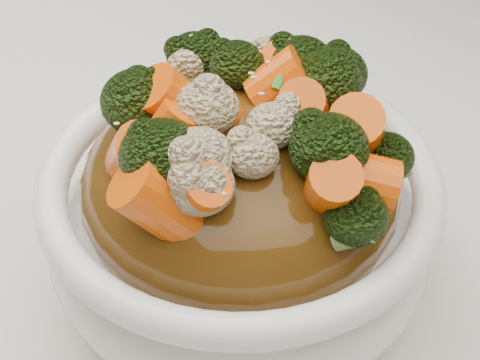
{
  "coord_description": "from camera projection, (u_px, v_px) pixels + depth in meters",
  "views": [
    {
      "loc": [
        0.03,
        -0.32,
        1.08
      ],
      "look_at": [
        0.05,
        -0.04,
        0.82
      ],
      "focal_mm": 55.0,
      "sensor_mm": 36.0,
      "label": 1
    }
  ],
  "objects": [
    {
      "name": "carrots",
      "position": [
        240.0,
        89.0,
        0.34
      ],
      "size": [
        0.18,
        0.18,
        0.05
      ],
      "primitive_type": null,
      "rotation": [
        0.0,
        0.0,
        -0.13
      ],
      "color": "#F25A07",
      "rests_on": "sauce_base"
    },
    {
      "name": "scallions",
      "position": [
        240.0,
        87.0,
        0.34
      ],
      "size": [
        0.14,
        0.14,
        0.02
      ],
      "primitive_type": null,
      "rotation": [
        0.0,
        0.0,
        -0.13
      ],
      "color": "#23891F",
      "rests_on": "sauce_base"
    },
    {
      "name": "sauce_base",
      "position": [
        240.0,
        184.0,
        0.38
      ],
      "size": [
        0.18,
        0.18,
        0.09
      ],
      "primitive_type": "ellipsoid",
      "rotation": [
        0.0,
        0.0,
        -0.13
      ],
      "color": "#4E300D",
      "rests_on": "bowl"
    },
    {
      "name": "bowl",
      "position": [
        240.0,
        222.0,
        0.4
      ],
      "size": [
        0.23,
        0.23,
        0.08
      ],
      "primitive_type": null,
      "rotation": [
        0.0,
        0.0,
        -0.13
      ],
      "color": "white",
      "rests_on": "tablecloth"
    },
    {
      "name": "broccoli",
      "position": [
        240.0,
        91.0,
        0.34
      ],
      "size": [
        0.18,
        0.18,
        0.04
      ],
      "primitive_type": null,
      "rotation": [
        0.0,
        0.0,
        -0.13
      ],
      "color": "black",
      "rests_on": "sauce_base"
    },
    {
      "name": "sesame_seeds",
      "position": [
        240.0,
        87.0,
        0.34
      ],
      "size": [
        0.17,
        0.17,
        0.01
      ],
      "primitive_type": null,
      "rotation": [
        0.0,
        0.0,
        -0.13
      ],
      "color": "beige",
      "rests_on": "sauce_base"
    },
    {
      "name": "cauliflower",
      "position": [
        240.0,
        94.0,
        0.34
      ],
      "size": [
        0.18,
        0.18,
        0.03
      ],
      "primitive_type": null,
      "rotation": [
        0.0,
        0.0,
        -0.13
      ],
      "color": "beige",
      "rests_on": "sauce_base"
    },
    {
      "name": "tablecloth",
      "position": [
        152.0,
        249.0,
        0.47
      ],
      "size": [
        1.2,
        0.8,
        0.04
      ],
      "primitive_type": "cube",
      "color": "white",
      "rests_on": "dining_table"
    }
  ]
}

